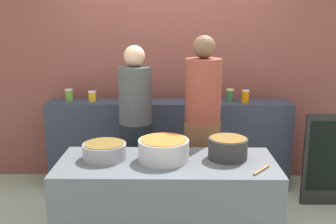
# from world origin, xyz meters

# --- Properties ---
(storefront_wall) EXTENTS (4.80, 0.12, 3.00)m
(storefront_wall) POSITION_xyz_m (0.00, 1.45, 1.50)
(storefront_wall) COLOR brown
(storefront_wall) RESTS_ON ground
(display_shelf) EXTENTS (2.70, 0.36, 0.99)m
(display_shelf) POSITION_xyz_m (0.00, 1.10, 0.50)
(display_shelf) COLOR #2E3446
(display_shelf) RESTS_ON ground
(prep_table) EXTENTS (1.70, 0.70, 0.81)m
(prep_table) POSITION_xyz_m (0.00, -0.30, 0.40)
(prep_table) COLOR #4F555C
(prep_table) RESTS_ON ground
(preserve_jar_0) EXTENTS (0.09, 0.09, 0.13)m
(preserve_jar_0) POSITION_xyz_m (-1.12, 1.13, 1.06)
(preserve_jar_0) COLOR #5E8F2C
(preserve_jar_0) RESTS_ON display_shelf
(preserve_jar_1) EXTENTS (0.09, 0.09, 0.11)m
(preserve_jar_1) POSITION_xyz_m (-0.85, 1.11, 1.05)
(preserve_jar_1) COLOR gold
(preserve_jar_1) RESTS_ON display_shelf
(preserve_jar_2) EXTENTS (0.08, 0.08, 0.15)m
(preserve_jar_2) POSITION_xyz_m (-0.47, 1.14, 1.07)
(preserve_jar_2) COLOR brown
(preserve_jar_2) RESTS_ON display_shelf
(preserve_jar_3) EXTENTS (0.08, 0.08, 0.11)m
(preserve_jar_3) POSITION_xyz_m (-0.33, 1.15, 1.05)
(preserve_jar_3) COLOR #B73018
(preserve_jar_3) RESTS_ON display_shelf
(preserve_jar_4) EXTENTS (0.09, 0.09, 0.14)m
(preserve_jar_4) POSITION_xyz_m (0.23, 1.10, 1.06)
(preserve_jar_4) COLOR #35582B
(preserve_jar_4) RESTS_ON display_shelf
(preserve_jar_5) EXTENTS (0.09, 0.09, 0.12)m
(preserve_jar_5) POSITION_xyz_m (0.37, 1.11, 1.05)
(preserve_jar_5) COLOR olive
(preserve_jar_5) RESTS_ON display_shelf
(preserve_jar_6) EXTENTS (0.09, 0.09, 0.14)m
(preserve_jar_6) POSITION_xyz_m (0.67, 1.10, 1.06)
(preserve_jar_6) COLOR #325C3A
(preserve_jar_6) RESTS_ON display_shelf
(preserve_jar_7) EXTENTS (0.08, 0.08, 0.13)m
(preserve_jar_7) POSITION_xyz_m (0.84, 1.07, 1.06)
(preserve_jar_7) COLOR orange
(preserve_jar_7) RESTS_ON display_shelf
(cooking_pot_left) EXTENTS (0.34, 0.34, 0.13)m
(cooking_pot_left) POSITION_xyz_m (-0.49, -0.24, 0.87)
(cooking_pot_left) COLOR gray
(cooking_pot_left) RESTS_ON prep_table
(cooking_pot_center) EXTENTS (0.40, 0.40, 0.17)m
(cooking_pot_center) POSITION_xyz_m (-0.03, -0.27, 0.89)
(cooking_pot_center) COLOR #B7B7BC
(cooking_pot_center) RESTS_ON prep_table
(cooking_pot_right) EXTENTS (0.31, 0.31, 0.17)m
(cooking_pot_right) POSITION_xyz_m (0.48, -0.22, 0.89)
(cooking_pot_right) COLOR #2D2D2D
(cooking_pot_right) RESTS_ON prep_table
(wooden_spoon) EXTENTS (0.16, 0.19, 0.02)m
(wooden_spoon) POSITION_xyz_m (0.69, -0.49, 0.82)
(wooden_spoon) COLOR #9E703D
(wooden_spoon) RESTS_ON prep_table
(cook_with_tongs) EXTENTS (0.33, 0.33, 1.65)m
(cook_with_tongs) POSITION_xyz_m (-0.32, 0.53, 0.75)
(cook_with_tongs) COLOR black
(cook_with_tongs) RESTS_ON ground
(cook_in_cap) EXTENTS (0.34, 0.34, 1.75)m
(cook_in_cap) POSITION_xyz_m (0.32, 0.34, 0.80)
(cook_in_cap) COLOR brown
(cook_in_cap) RESTS_ON ground
(chalkboard_sign) EXTENTS (0.56, 0.05, 0.97)m
(chalkboard_sign) POSITION_xyz_m (1.66, 0.63, 0.49)
(chalkboard_sign) COLOR black
(chalkboard_sign) RESTS_ON ground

